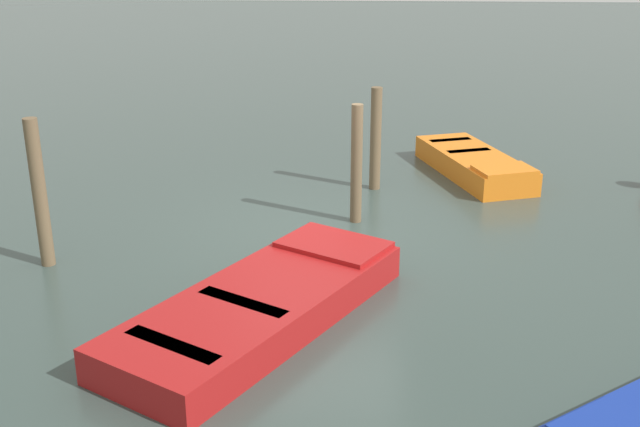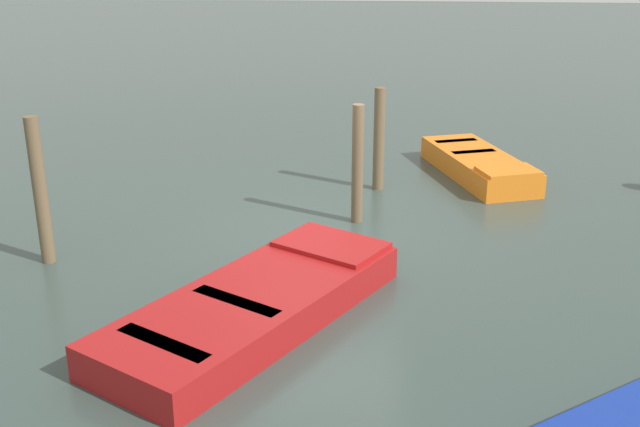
% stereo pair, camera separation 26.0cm
% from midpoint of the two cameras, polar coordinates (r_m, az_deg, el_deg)
% --- Properties ---
extents(ground_plane, '(80.00, 80.00, 0.00)m').
position_cam_midpoint_polar(ground_plane, '(11.21, 0.66, -1.68)').
color(ground_plane, '#33423D').
extents(rowboat_orange, '(1.96, 3.10, 0.46)m').
position_cam_midpoint_polar(rowboat_orange, '(14.21, 12.21, 3.56)').
color(rowboat_orange, orange).
rests_on(rowboat_orange, ground_plane).
extents(rowboat_red, '(3.23, 4.18, 0.46)m').
position_cam_midpoint_polar(rowboat_red, '(8.77, -3.92, -6.72)').
color(rowboat_red, maroon).
rests_on(rowboat_red, ground_plane).
extents(mooring_piling_mid_right, '(0.19, 0.19, 1.76)m').
position_cam_midpoint_polar(mooring_piling_mid_right, '(13.06, 4.96, 5.50)').
color(mooring_piling_mid_right, brown).
rests_on(mooring_piling_mid_right, ground_plane).
extents(mooring_piling_near_right, '(0.17, 0.17, 1.82)m').
position_cam_midpoint_polar(mooring_piling_near_right, '(11.49, 3.45, 3.64)').
color(mooring_piling_near_right, brown).
rests_on(mooring_piling_near_right, ground_plane).
extents(mooring_piling_far_left, '(0.18, 0.18, 1.99)m').
position_cam_midpoint_polar(mooring_piling_far_left, '(10.60, -19.39, 1.55)').
color(mooring_piling_far_left, brown).
rests_on(mooring_piling_far_left, ground_plane).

